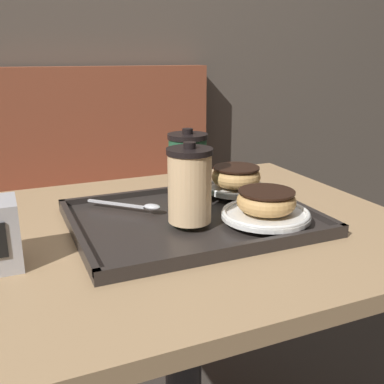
% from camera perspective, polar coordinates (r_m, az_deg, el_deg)
% --- Properties ---
extents(wall_behind, '(8.00, 0.05, 2.40)m').
position_cam_1_polar(wall_behind, '(1.90, -14.93, 21.27)').
color(wall_behind, brown).
rests_on(wall_behind, ground_plane).
extents(booth_bench, '(1.29, 0.44, 1.00)m').
position_cam_1_polar(booth_bench, '(1.80, -15.89, -7.43)').
color(booth_bench, brown).
rests_on(booth_bench, ground_plane).
extents(cafe_table, '(0.88, 0.74, 0.72)m').
position_cam_1_polar(cafe_table, '(0.97, -1.16, -13.44)').
color(cafe_table, tan).
rests_on(cafe_table, ground_plane).
extents(serving_tray, '(0.46, 0.36, 0.02)m').
position_cam_1_polar(serving_tray, '(0.89, 0.00, -3.50)').
color(serving_tray, '#282321').
rests_on(serving_tray, cafe_table).
extents(coffee_cup_front, '(0.08, 0.08, 0.15)m').
position_cam_1_polar(coffee_cup_front, '(0.81, -0.30, 0.91)').
color(coffee_cup_front, '#E0B784').
rests_on(coffee_cup_front, serving_tray).
extents(coffee_cup_rear, '(0.08, 0.08, 0.15)m').
position_cam_1_polar(coffee_cup_rear, '(0.94, -0.56, 3.29)').
color(coffee_cup_rear, '#235638').
rests_on(coffee_cup_rear, serving_tray).
extents(plate_with_chocolate_donut, '(0.17, 0.17, 0.01)m').
position_cam_1_polar(plate_with_chocolate_donut, '(0.86, 9.33, -2.78)').
color(plate_with_chocolate_donut, white).
rests_on(plate_with_chocolate_donut, serving_tray).
extents(donut_chocolate_glazed, '(0.11, 0.11, 0.04)m').
position_cam_1_polar(donut_chocolate_glazed, '(0.85, 9.41, -1.08)').
color(donut_chocolate_glazed, tan).
rests_on(donut_chocolate_glazed, plate_with_chocolate_donut).
extents(plate_with_plain_donut, '(0.14, 0.14, 0.01)m').
position_cam_1_polar(plate_with_plain_donut, '(1.02, 5.58, 0.53)').
color(plate_with_plain_donut, white).
rests_on(plate_with_plain_donut, serving_tray).
extents(donut_plain, '(0.11, 0.11, 0.04)m').
position_cam_1_polar(donut_plain, '(1.01, 5.62, 2.06)').
color(donut_plain, tan).
rests_on(donut_plain, plate_with_plain_donut).
extents(spoon, '(0.13, 0.13, 0.01)m').
position_cam_1_polar(spoon, '(0.91, -6.61, -1.75)').
color(spoon, silver).
rests_on(spoon, serving_tray).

